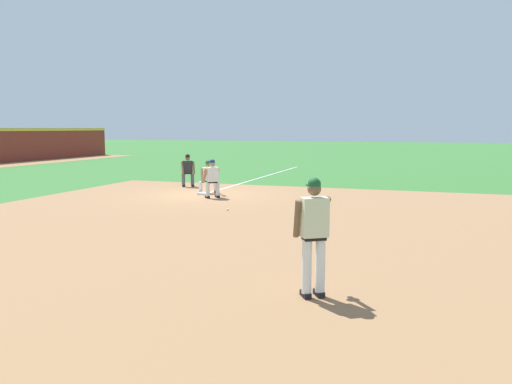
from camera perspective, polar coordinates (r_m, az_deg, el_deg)
The scene contains 9 objects.
ground_plane at distance 19.70m, azimuth -6.01°, elevation -0.31°, with size 160.00×160.00×0.00m, color #336B2D.
infield_dirt_patch at distance 13.69m, azimuth -2.47°, elevation -3.62°, with size 18.00×18.00×0.01m, color #936B47.
foul_line_stripe at distance 26.61m, azimuth 0.77°, elevation 1.73°, with size 14.93×0.10×0.00m, color white.
first_base_bag at distance 19.69m, azimuth -6.01°, elevation -0.18°, with size 0.38×0.38×0.09m, color white.
baseball at distance 15.84m, azimuth -3.27°, elevation -2.00°, with size 0.07×0.07×0.07m, color white.
pitcher at distance 7.68m, azimuth 6.66°, elevation -4.30°, with size 0.84×0.57×1.86m.
first_baseman at distance 20.00m, azimuth -5.44°, elevation 1.92°, with size 0.81×1.04×1.34m.
baserunner at distance 18.65m, azimuth -5.00°, elevation 1.73°, with size 0.67×0.67×1.46m.
umpire at distance 22.39m, azimuth -7.80°, elevation 2.62°, with size 0.64×0.68×1.46m.
Camera 1 is at (-17.70, -8.24, 2.60)m, focal length 35.00 mm.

